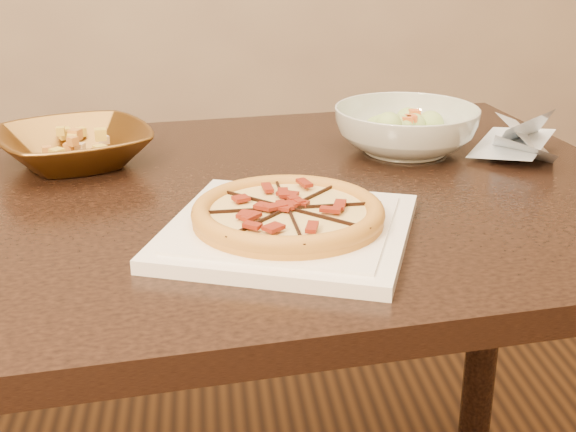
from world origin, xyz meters
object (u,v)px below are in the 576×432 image
(plate, at_px, (288,230))
(pizza, at_px, (288,213))
(salad_bowl, at_px, (406,130))
(dining_table, at_px, (198,260))
(bronze_bowl, at_px, (75,147))

(plate, bearing_deg, pizza, 174.69)
(pizza, bearing_deg, salad_bowl, 55.94)
(dining_table, bearing_deg, salad_bowl, 27.35)
(pizza, bearing_deg, bronze_bowl, 132.05)
(pizza, bearing_deg, plate, -5.31)
(dining_table, height_order, salad_bowl, salad_bowl)
(dining_table, distance_m, bronze_bowl, 0.29)
(dining_table, distance_m, plate, 0.24)
(plate, distance_m, bronze_bowl, 0.47)
(bronze_bowl, distance_m, salad_bowl, 0.56)
(bronze_bowl, relative_size, salad_bowl, 0.99)
(pizza, xyz_separation_m, bronze_bowl, (-0.31, 0.35, -0.00))
(plate, bearing_deg, dining_table, 124.17)
(bronze_bowl, bearing_deg, dining_table, -41.54)
(pizza, relative_size, bronze_bowl, 1.01)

